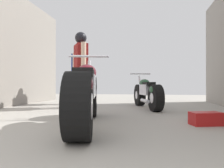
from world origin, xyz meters
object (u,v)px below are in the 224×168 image
motorcycle_black_naked (147,93)px  mechanic_with_helmet (81,62)px  mechanic_in_blue (78,71)px  red_toolbox (206,119)px  motorcycle_maroon_cruiser (85,94)px

motorcycle_black_naked → mechanic_with_helmet: 1.74m
mechanic_in_blue → motorcycle_black_naked: bearing=-21.5°
mechanic_with_helmet → red_toolbox: size_ratio=4.46×
red_toolbox → mechanic_in_blue: bearing=135.8°
mechanic_with_helmet → red_toolbox: bearing=-37.1°
motorcycle_maroon_cruiser → mechanic_with_helmet: 2.39m
motorcycle_maroon_cruiser → mechanic_in_blue: mechanic_in_blue is taller
mechanic_in_blue → mechanic_with_helmet: mechanic_with_helmet is taller
mechanic_with_helmet → motorcycle_maroon_cruiser: bearing=-70.3°
motorcycle_maroon_cruiser → mechanic_in_blue: bearing=110.7°
mechanic_with_helmet → mechanic_in_blue: bearing=113.0°
motorcycle_black_naked → red_toolbox: bearing=-67.2°
mechanic_with_helmet → red_toolbox: (2.38, -1.80, -1.00)m
motorcycle_maroon_cruiser → mechanic_with_helmet: bearing=109.7°
motorcycle_maroon_cruiser → mechanic_in_blue: (-1.15, 3.05, 0.50)m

